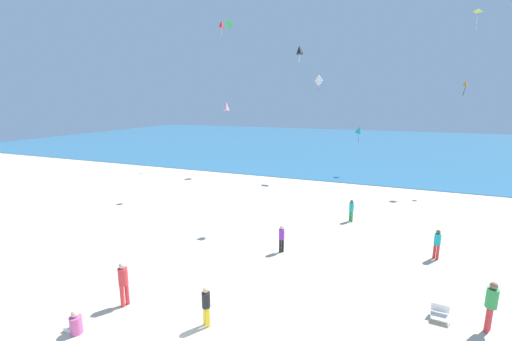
{
  "coord_description": "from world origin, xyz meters",
  "views": [
    {
      "loc": [
        5.6,
        -6.69,
        7.35
      ],
      "look_at": [
        0.0,
        7.34,
        4.2
      ],
      "focal_mm": 23.31,
      "sensor_mm": 36.0,
      "label": 1
    }
  ],
  "objects_px": {
    "person_1": "(351,209)",
    "person_7": "(206,304)",
    "person_0": "(123,281)",
    "person_6": "(437,242)",
    "kite_yellow": "(478,11)",
    "kite_pink": "(226,106)",
    "kite_teal": "(359,130)",
    "person_2": "(282,237)",
    "kite_green": "(229,24)",
    "person_5": "(75,324)",
    "kite_red": "(222,24)",
    "person_4": "(491,303)",
    "kite_white": "(319,81)",
    "kite_black": "(299,50)",
    "beach_chair_far_left": "(440,313)",
    "kite_orange": "(465,83)"
  },
  "relations": [
    {
      "from": "person_1",
      "to": "person_7",
      "type": "height_order",
      "value": "person_7"
    },
    {
      "from": "person_0",
      "to": "person_6",
      "type": "bearing_deg",
      "value": 53.78
    },
    {
      "from": "kite_yellow",
      "to": "kite_pink",
      "type": "relative_size",
      "value": 1.29
    },
    {
      "from": "kite_teal",
      "to": "person_6",
      "type": "bearing_deg",
      "value": -73.48
    },
    {
      "from": "person_6",
      "to": "kite_teal",
      "type": "relative_size",
      "value": 0.85
    },
    {
      "from": "person_0",
      "to": "person_1",
      "type": "distance_m",
      "value": 13.82
    },
    {
      "from": "person_2",
      "to": "kite_green",
      "type": "distance_m",
      "value": 29.12
    },
    {
      "from": "person_5",
      "to": "person_7",
      "type": "height_order",
      "value": "person_7"
    },
    {
      "from": "person_5",
      "to": "kite_red",
      "type": "xyz_separation_m",
      "value": [
        -4.04,
        18.5,
        13.09
      ]
    },
    {
      "from": "person_0",
      "to": "person_1",
      "type": "relative_size",
      "value": 1.22
    },
    {
      "from": "person_2",
      "to": "person_4",
      "type": "height_order",
      "value": "person_4"
    },
    {
      "from": "kite_yellow",
      "to": "kite_white",
      "type": "bearing_deg",
      "value": -170.83
    },
    {
      "from": "kite_white",
      "to": "kite_pink",
      "type": "height_order",
      "value": "kite_white"
    },
    {
      "from": "person_1",
      "to": "kite_black",
      "type": "distance_m",
      "value": 10.19
    },
    {
      "from": "person_4",
      "to": "kite_teal",
      "type": "bearing_deg",
      "value": -47.29
    },
    {
      "from": "person_2",
      "to": "person_4",
      "type": "relative_size",
      "value": 0.8
    },
    {
      "from": "beach_chair_far_left",
      "to": "kite_red",
      "type": "relative_size",
      "value": 0.56
    },
    {
      "from": "person_1",
      "to": "kite_yellow",
      "type": "distance_m",
      "value": 20.94
    },
    {
      "from": "beach_chair_far_left",
      "to": "kite_yellow",
      "type": "distance_m",
      "value": 26.83
    },
    {
      "from": "beach_chair_far_left",
      "to": "person_5",
      "type": "bearing_deg",
      "value": -60.72
    },
    {
      "from": "person_7",
      "to": "kite_pink",
      "type": "xyz_separation_m",
      "value": [
        -10.09,
        21.66,
        6.08
      ]
    },
    {
      "from": "person_2",
      "to": "kite_red",
      "type": "xyz_separation_m",
      "value": [
        -8.46,
        10.41,
        12.58
      ]
    },
    {
      "from": "person_2",
      "to": "person_6",
      "type": "distance_m",
      "value": 7.32
    },
    {
      "from": "kite_teal",
      "to": "kite_black",
      "type": "bearing_deg",
      "value": -100.01
    },
    {
      "from": "kite_black",
      "to": "kite_pink",
      "type": "relative_size",
      "value": 0.75
    },
    {
      "from": "person_0",
      "to": "kite_yellow",
      "type": "relative_size",
      "value": 1.0
    },
    {
      "from": "person_1",
      "to": "kite_pink",
      "type": "bearing_deg",
      "value": -90.31
    },
    {
      "from": "person_6",
      "to": "kite_black",
      "type": "height_order",
      "value": "kite_black"
    },
    {
      "from": "person_6",
      "to": "kite_pink",
      "type": "height_order",
      "value": "kite_pink"
    },
    {
      "from": "kite_red",
      "to": "kite_teal",
      "type": "relative_size",
      "value": 0.64
    },
    {
      "from": "kite_orange",
      "to": "person_6",
      "type": "bearing_deg",
      "value": -100.91
    },
    {
      "from": "beach_chair_far_left",
      "to": "person_7",
      "type": "bearing_deg",
      "value": -61.46
    },
    {
      "from": "person_7",
      "to": "kite_green",
      "type": "relative_size",
      "value": 0.78
    },
    {
      "from": "person_4",
      "to": "kite_green",
      "type": "relative_size",
      "value": 0.97
    },
    {
      "from": "person_1",
      "to": "kite_yellow",
      "type": "xyz_separation_m",
      "value": [
        7.86,
        13.61,
        13.84
      ]
    },
    {
      "from": "person_7",
      "to": "kite_teal",
      "type": "bearing_deg",
      "value": 6.72
    },
    {
      "from": "person_2",
      "to": "kite_orange",
      "type": "relative_size",
      "value": 1.14
    },
    {
      "from": "kite_red",
      "to": "kite_teal",
      "type": "xyz_separation_m",
      "value": [
        10.19,
        9.5,
        -8.81
      ]
    },
    {
      "from": "person_0",
      "to": "kite_red",
      "type": "relative_size",
      "value": 1.54
    },
    {
      "from": "person_5",
      "to": "kite_green",
      "type": "relative_size",
      "value": 0.45
    },
    {
      "from": "person_6",
      "to": "kite_orange",
      "type": "height_order",
      "value": "kite_orange"
    },
    {
      "from": "person_1",
      "to": "kite_teal",
      "type": "height_order",
      "value": "kite_teal"
    },
    {
      "from": "kite_black",
      "to": "person_1",
      "type": "bearing_deg",
      "value": 2.52
    },
    {
      "from": "person_7",
      "to": "kite_black",
      "type": "xyz_separation_m",
      "value": [
        -0.15,
        11.8,
        9.56
      ]
    },
    {
      "from": "person_7",
      "to": "kite_orange",
      "type": "bearing_deg",
      "value": -12.63
    },
    {
      "from": "person_6",
      "to": "kite_white",
      "type": "bearing_deg",
      "value": -109.59
    },
    {
      "from": "kite_green",
      "to": "kite_orange",
      "type": "height_order",
      "value": "kite_green"
    },
    {
      "from": "person_2",
      "to": "kite_red",
      "type": "bearing_deg",
      "value": -15.27
    },
    {
      "from": "kite_white",
      "to": "kite_teal",
      "type": "bearing_deg",
      "value": 35.01
    },
    {
      "from": "person_4",
      "to": "kite_orange",
      "type": "bearing_deg",
      "value": -68.0
    }
  ]
}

